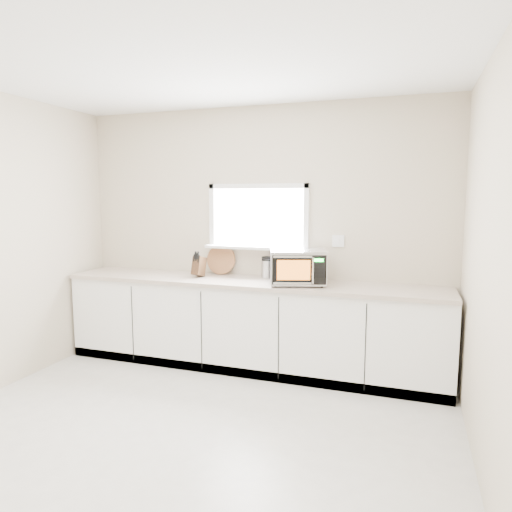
% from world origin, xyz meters
% --- Properties ---
extents(ground, '(4.00, 4.00, 0.00)m').
position_xyz_m(ground, '(0.00, 0.00, 0.00)').
color(ground, beige).
rests_on(ground, ground).
extents(back_wall, '(4.00, 0.17, 2.70)m').
position_xyz_m(back_wall, '(0.00, 2.00, 1.36)').
color(back_wall, beige).
rests_on(back_wall, ground).
extents(cabinets, '(3.92, 0.60, 0.88)m').
position_xyz_m(cabinets, '(0.00, 1.70, 0.44)').
color(cabinets, white).
rests_on(cabinets, ground).
extents(countertop, '(3.92, 0.64, 0.04)m').
position_xyz_m(countertop, '(0.00, 1.69, 0.90)').
color(countertop, beige).
rests_on(countertop, cabinets).
extents(microwave, '(0.62, 0.54, 0.34)m').
position_xyz_m(microwave, '(0.52, 1.65, 1.10)').
color(microwave, black).
rests_on(microwave, countertop).
extents(knife_block, '(0.11, 0.20, 0.28)m').
position_xyz_m(knife_block, '(-0.57, 1.72, 1.04)').
color(knife_block, '#4C311B').
rests_on(knife_block, countertop).
extents(cutting_board, '(0.33, 0.08, 0.32)m').
position_xyz_m(cutting_board, '(-0.41, 1.94, 1.08)').
color(cutting_board, '#A05B3E').
rests_on(cutting_board, countertop).
extents(coffee_grinder, '(0.14, 0.14, 0.23)m').
position_xyz_m(coffee_grinder, '(0.14, 1.89, 1.03)').
color(coffee_grinder, '#B6B9BE').
rests_on(coffee_grinder, countertop).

